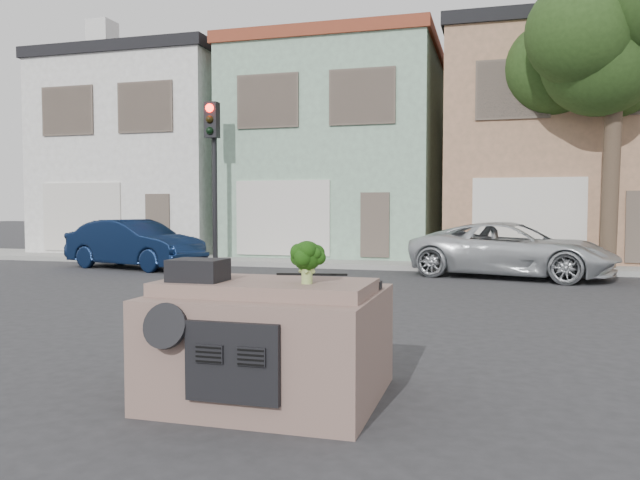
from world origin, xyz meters
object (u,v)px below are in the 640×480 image
at_px(navy_sedan, 135,268).
at_px(broccoli, 307,262).
at_px(traffic_signal, 213,183).
at_px(silver_pickup, 512,277).

height_order(navy_sedan, broccoli, broccoli).
distance_m(navy_sedan, traffic_signal, 3.57).
height_order(navy_sedan, traffic_signal, traffic_signal).
xyz_separation_m(navy_sedan, broccoli, (8.55, -10.87, 1.31)).
bearing_deg(traffic_signal, broccoli, -61.53).
distance_m(silver_pickup, broccoli, 11.67).
relative_size(navy_sedan, silver_pickup, 0.86).
xyz_separation_m(silver_pickup, broccoli, (-2.03, -11.42, 1.31)).
bearing_deg(traffic_signal, silver_pickup, -8.58).
height_order(silver_pickup, broccoli, broccoli).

